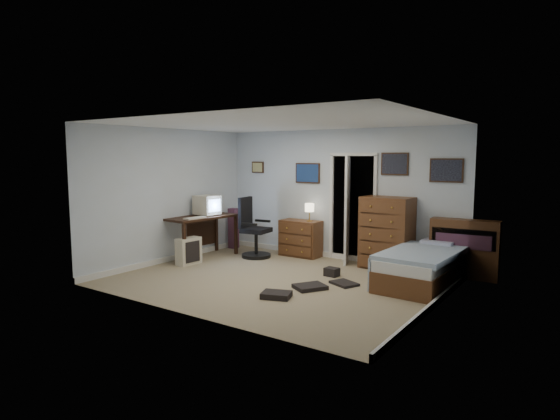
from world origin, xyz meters
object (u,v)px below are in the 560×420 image
object	(u,v)px
tall_dresser	(387,233)
bed	(422,267)
computer_desk	(198,225)
low_dresser	(301,238)
office_chair	(253,234)

from	to	relation	value
tall_dresser	bed	bearing A→B (deg)	-35.90
computer_desk	low_dresser	bearing A→B (deg)	41.15
low_dresser	bed	bearing A→B (deg)	-15.36
office_chair	bed	size ratio (longest dim) A/B	0.63
computer_desk	tall_dresser	size ratio (longest dim) A/B	1.15
low_dresser	computer_desk	bearing A→B (deg)	-143.11
low_dresser	tall_dresser	distance (m)	1.83
office_chair	low_dresser	distance (m)	0.95
bed	low_dresser	bearing A→B (deg)	167.30
low_dresser	tall_dresser	bearing A→B (deg)	-1.07
office_chair	low_dresser	size ratio (longest dim) A/B	1.46
tall_dresser	office_chair	bearing A→B (deg)	-164.00
office_chair	tall_dresser	bearing A→B (deg)	5.79
office_chair	bed	bearing A→B (deg)	-9.03
computer_desk	tall_dresser	xyz separation A→B (m)	(3.43, 1.20, 0.00)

